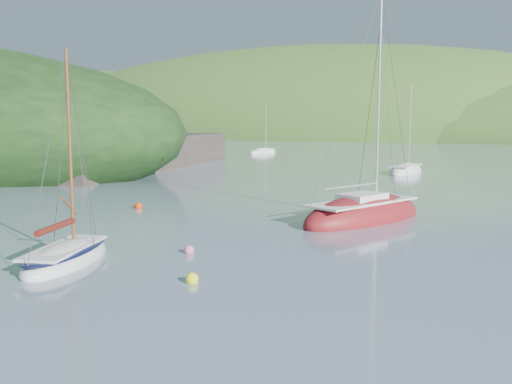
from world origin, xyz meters
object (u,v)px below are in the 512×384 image
at_px(daysailer_white, 66,257).
at_px(distant_sloop_a, 406,172).
at_px(distant_sloop_c, 263,152).
at_px(sloop_red, 364,216).

distance_m(daysailer_white, distant_sloop_a, 41.88).
bearing_deg(distant_sloop_c, distant_sloop_a, -26.63).
height_order(daysailer_white, distant_sloop_c, daysailer_white).
xyz_separation_m(sloop_red, distant_sloop_c, (-30.81, 51.58, -0.08)).
xyz_separation_m(sloop_red, distant_sloop_a, (-3.56, 27.90, -0.07)).
bearing_deg(daysailer_white, sloop_red, 43.21).
bearing_deg(distant_sloop_a, sloop_red, -76.43).
relative_size(daysailer_white, sloop_red, 0.65).
height_order(sloop_red, distant_sloop_a, sloop_red).
bearing_deg(distant_sloop_a, daysailer_white, -89.24).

